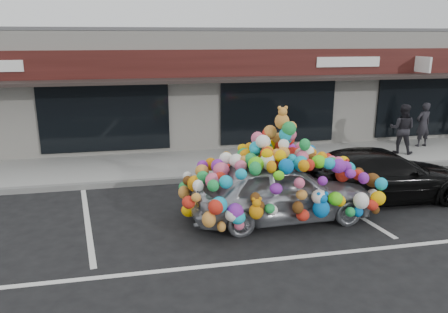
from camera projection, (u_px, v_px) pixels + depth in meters
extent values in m
plane|color=black|center=(228.00, 214.00, 10.22)|extent=(90.00, 90.00, 0.00)
cube|color=white|center=(184.00, 86.00, 17.70)|extent=(24.00, 6.00, 4.20)
cube|color=#59595B|center=(183.00, 30.00, 17.13)|extent=(24.00, 6.00, 0.12)
cube|color=black|center=(194.00, 64.00, 14.51)|extent=(24.00, 0.18, 0.90)
cube|color=black|center=(197.00, 80.00, 14.15)|extent=(24.00, 1.20, 0.10)
cube|color=white|center=(422.00, 64.00, 15.69)|extent=(0.08, 0.95, 0.55)
cube|color=white|center=(348.00, 62.00, 15.47)|extent=(2.40, 0.04, 0.35)
cube|color=black|center=(105.00, 117.00, 14.42)|extent=(4.20, 0.12, 2.30)
cube|color=black|center=(278.00, 111.00, 15.59)|extent=(4.20, 0.12, 2.30)
cube|color=black|center=(427.00, 106.00, 16.76)|extent=(4.20, 0.12, 2.30)
cube|color=#9C9C96|center=(202.00, 164.00, 13.98)|extent=(26.00, 3.00, 0.15)
cube|color=slate|center=(210.00, 178.00, 12.57)|extent=(26.00, 0.18, 0.16)
cube|color=silver|center=(87.00, 221.00, 9.79)|extent=(0.73, 4.37, 0.01)
cube|color=silver|center=(336.00, 202.00, 10.96)|extent=(0.73, 4.37, 0.01)
cube|color=silver|center=(354.00, 251.00, 8.44)|extent=(14.00, 0.12, 0.01)
imported|color=#B2BABE|center=(280.00, 190.00, 9.79)|extent=(1.76, 4.13, 1.39)
ellipsoid|color=#F94C09|center=(282.00, 137.00, 9.47)|extent=(1.28, 1.75, 1.04)
sphere|color=#FFC600|center=(343.00, 174.00, 9.85)|extent=(0.34, 0.34, 0.34)
sphere|color=#0975CF|center=(321.00, 208.00, 9.10)|extent=(0.36, 0.36, 0.36)
sphere|color=#33C360|center=(236.00, 183.00, 10.51)|extent=(0.30, 0.30, 0.30)
sphere|color=pink|center=(283.00, 115.00, 9.35)|extent=(0.32, 0.32, 0.32)
sphere|color=orange|center=(226.00, 178.00, 9.56)|extent=(0.30, 0.30, 0.30)
imported|color=black|center=(381.00, 175.00, 10.99)|extent=(1.89, 4.48, 1.29)
imported|color=black|center=(423.00, 125.00, 15.72)|extent=(0.63, 0.45, 1.60)
imported|color=black|center=(402.00, 129.00, 14.80)|extent=(1.04, 1.01, 1.69)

